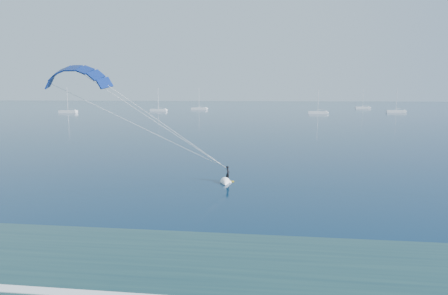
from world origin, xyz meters
name	(u,v)px	position (x,y,z in m)	size (l,w,h in m)	color
kitesurfer_rig	(156,122)	(-10.81, 31.59, 6.95)	(18.94, 9.59, 13.62)	gold
sailboat_0	(68,111)	(-99.11, 176.11, 0.68)	(9.02, 2.40, 12.23)	white
sailboat_1	(158,110)	(-59.95, 197.57, 0.69)	(8.92, 2.40, 12.22)	white
sailboat_2	(199,108)	(-42.35, 220.19, 0.69)	(9.24, 2.40, 12.39)	white
sailboat_3	(318,112)	(21.16, 182.21, 0.69)	(8.79, 2.40, 12.18)	white
sailboat_4	(363,108)	(54.74, 246.65, 0.68)	(8.58, 2.40, 11.69)	white
sailboat_5	(396,111)	(60.67, 198.65, 0.68)	(8.91, 2.40, 12.13)	white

